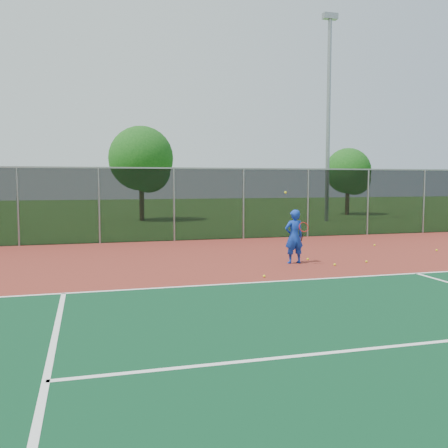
# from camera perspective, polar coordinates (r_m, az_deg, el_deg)

# --- Properties ---
(ground) EXTENTS (120.00, 120.00, 0.00)m
(ground) POSITION_cam_1_polar(r_m,az_deg,el_deg) (10.84, 22.02, -8.75)
(ground) COLOR #2B5B1A
(ground) RESTS_ON ground
(court_apron) EXTENTS (30.00, 20.00, 0.02)m
(court_apron) POSITION_cam_1_polar(r_m,az_deg,el_deg) (12.44, 16.39, -6.79)
(court_apron) COLOR maroon
(court_apron) RESTS_ON ground
(fence_back) EXTENTS (30.00, 0.06, 3.03)m
(fence_back) POSITION_cam_1_polar(r_m,az_deg,el_deg) (21.36, 2.24, 2.44)
(fence_back) COLOR black
(fence_back) RESTS_ON court_apron
(tennis_player) EXTENTS (0.61, 0.62, 2.17)m
(tennis_player) POSITION_cam_1_polar(r_m,az_deg,el_deg) (15.11, 8.02, -1.42)
(tennis_player) COLOR #1235AD
(tennis_player) RESTS_ON court_apron
(practice_ball_1) EXTENTS (0.07, 0.07, 0.07)m
(practice_ball_1) POSITION_cam_1_polar(r_m,az_deg,el_deg) (14.98, 12.54, -4.55)
(practice_ball_1) COLOR yellow
(practice_ball_1) RESTS_ON court_apron
(practice_ball_3) EXTENTS (0.07, 0.07, 0.07)m
(practice_ball_3) POSITION_cam_1_polar(r_m,az_deg,el_deg) (12.92, 4.62, -5.96)
(practice_ball_3) COLOR yellow
(practice_ball_3) RESTS_ON court_apron
(practice_ball_4) EXTENTS (0.07, 0.07, 0.07)m
(practice_ball_4) POSITION_cam_1_polar(r_m,az_deg,el_deg) (19.17, 23.12, -2.77)
(practice_ball_4) COLOR yellow
(practice_ball_4) RESTS_ON court_apron
(practice_ball_5) EXTENTS (0.07, 0.07, 0.07)m
(practice_ball_5) POSITION_cam_1_polar(r_m,az_deg,el_deg) (19.88, 16.83, -2.32)
(practice_ball_5) COLOR yellow
(practice_ball_5) RESTS_ON court_apron
(practice_ball_6) EXTENTS (0.07, 0.07, 0.07)m
(practice_ball_6) POSITION_cam_1_polar(r_m,az_deg,el_deg) (15.86, 9.55, -3.98)
(practice_ball_6) COLOR yellow
(practice_ball_6) RESTS_ON court_apron
(practice_ball_8) EXTENTS (0.07, 0.07, 0.07)m
(practice_ball_8) POSITION_cam_1_polar(r_m,az_deg,el_deg) (15.78, 15.96, -4.15)
(practice_ball_8) COLOR yellow
(practice_ball_8) RESTS_ON court_apron
(floodlight_n) EXTENTS (0.90, 0.40, 12.50)m
(floodlight_n) POSITION_cam_1_polar(r_m,az_deg,el_deg) (31.79, 11.86, 13.05)
(floodlight_n) COLOR gray
(floodlight_n) RESTS_ON ground
(tree_back_left) EXTENTS (4.02, 4.02, 5.90)m
(tree_back_left) POSITION_cam_1_polar(r_m,az_deg,el_deg) (31.59, -9.26, 7.07)
(tree_back_left) COLOR #3C2A15
(tree_back_left) RESTS_ON ground
(tree_back_mid) EXTENTS (3.34, 3.34, 4.90)m
(tree_back_mid) POSITION_cam_1_polar(r_m,az_deg,el_deg) (37.93, 14.16, 5.68)
(tree_back_mid) COLOR #3C2A15
(tree_back_mid) RESTS_ON ground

